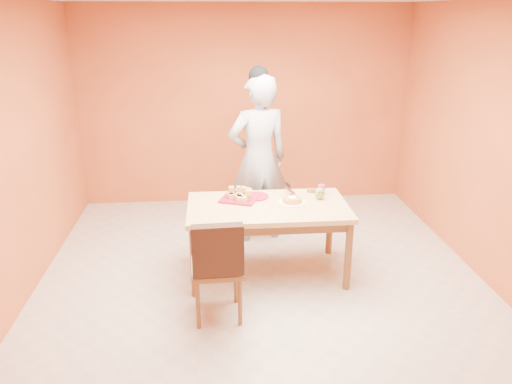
{
  "coord_description": "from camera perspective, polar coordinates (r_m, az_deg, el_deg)",
  "views": [
    {
      "loc": [
        -0.46,
        -4.32,
        2.58
      ],
      "look_at": [
        -0.04,
        0.3,
        0.9
      ],
      "focal_mm": 35.0,
      "sensor_mm": 36.0,
      "label": 1
    }
  ],
  "objects": [
    {
      "name": "floor",
      "position": [
        5.05,
        0.83,
        -10.79
      ],
      "size": [
        5.0,
        5.0,
        0.0
      ],
      "primitive_type": "plane",
      "color": "beige",
      "rests_on": "ground"
    },
    {
      "name": "wall_back",
      "position": [
        6.94,
        -1.28,
        9.73
      ],
      "size": [
        4.5,
        0.0,
        4.5
      ],
      "primitive_type": "plane",
      "rotation": [
        1.57,
        0.0,
        0.0
      ],
      "color": "#CA5D2E",
      "rests_on": "floor"
    },
    {
      "name": "wall_left",
      "position": [
        4.83,
        -26.72,
        3.03
      ],
      "size": [
        0.0,
        5.0,
        5.0
      ],
      "primitive_type": "plane",
      "rotation": [
        1.57,
        0.0,
        1.57
      ],
      "color": "#CA5D2E",
      "rests_on": "floor"
    },
    {
      "name": "wall_right",
      "position": [
        5.24,
        26.25,
        4.3
      ],
      "size": [
        0.0,
        5.0,
        5.0
      ],
      "primitive_type": "plane",
      "rotation": [
        1.57,
        0.0,
        -1.57
      ],
      "color": "#CA5D2E",
      "rests_on": "floor"
    },
    {
      "name": "dining_table",
      "position": [
        5.01,
        1.36,
        -2.51
      ],
      "size": [
        1.6,
        0.9,
        0.76
      ],
      "color": "#D9C172",
      "rests_on": "floor"
    },
    {
      "name": "dining_chair",
      "position": [
        4.38,
        -4.48,
        -8.44
      ],
      "size": [
        0.47,
        0.54,
        0.97
      ],
      "rotation": [
        0.0,
        0.0,
        0.05
      ],
      "color": "brown",
      "rests_on": "floor"
    },
    {
      "name": "pastry_pile",
      "position": [
        5.11,
        -1.85,
        -0.04
      ],
      "size": [
        0.32,
        0.32,
        0.1
      ],
      "primitive_type": null,
      "color": "tan",
      "rests_on": "pastry_platter"
    },
    {
      "name": "person",
      "position": [
        5.74,
        0.28,
        3.72
      ],
      "size": [
        0.8,
        0.63,
        1.95
      ],
      "primitive_type": "imported",
      "rotation": [
        0.0,
        0.0,
        3.39
      ],
      "color": "gray",
      "rests_on": "floor"
    },
    {
      "name": "pastry_platter",
      "position": [
        5.13,
        -1.84,
        -0.7
      ],
      "size": [
        0.46,
        0.46,
        0.02
      ],
      "primitive_type": "cube",
      "rotation": [
        0.0,
        0.0,
        -0.38
      ],
      "color": "maroon",
      "rests_on": "dining_table"
    },
    {
      "name": "red_dinner_plate",
      "position": [
        5.19,
        -0.02,
        -0.5
      ],
      "size": [
        0.32,
        0.32,
        0.02
      ],
      "primitive_type": "cylinder",
      "rotation": [
        0.0,
        0.0,
        0.25
      ],
      "color": "maroon",
      "rests_on": "dining_table"
    },
    {
      "name": "white_cake_plate",
      "position": [
        5.04,
        4.15,
        -1.19
      ],
      "size": [
        0.3,
        0.3,
        0.01
      ],
      "primitive_type": "cylinder",
      "rotation": [
        0.0,
        0.0,
        0.09
      ],
      "color": "white",
      "rests_on": "dining_table"
    },
    {
      "name": "sponge_cake",
      "position": [
        5.03,
        4.16,
        -0.88
      ],
      "size": [
        0.2,
        0.2,
        0.04
      ],
      "primitive_type": "cylinder",
      "rotation": [
        0.0,
        0.0,
        -0.01
      ],
      "color": "#F0A33E",
      "rests_on": "white_cake_plate"
    },
    {
      "name": "cake_server",
      "position": [
        5.19,
        3.96,
        0.12
      ],
      "size": [
        0.09,
        0.23,
        0.01
      ],
      "primitive_type": "cube",
      "rotation": [
        0.0,
        0.0,
        0.2
      ],
      "color": "silver",
      "rests_on": "sponge_cake"
    },
    {
      "name": "egg_ornament",
      "position": [
        5.15,
        7.3,
        -0.17
      ],
      "size": [
        0.12,
        0.11,
        0.13
      ],
      "primitive_type": "ellipsoid",
      "rotation": [
        0.0,
        0.0,
        0.33
      ],
      "color": "olive",
      "rests_on": "dining_table"
    },
    {
      "name": "magenta_glass",
      "position": [
        5.3,
        7.47,
        0.28
      ],
      "size": [
        0.09,
        0.09,
        0.1
      ],
      "primitive_type": "cylinder",
      "rotation": [
        0.0,
        0.0,
        -0.27
      ],
      "color": "#C21D7E",
      "rests_on": "dining_table"
    },
    {
      "name": "checker_tin",
      "position": [
        5.37,
        6.35,
        0.18
      ],
      "size": [
        0.11,
        0.11,
        0.03
      ],
      "primitive_type": "cylinder",
      "rotation": [
        0.0,
        0.0,
        0.13
      ],
      "color": "#381A0F",
      "rests_on": "dining_table"
    }
  ]
}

